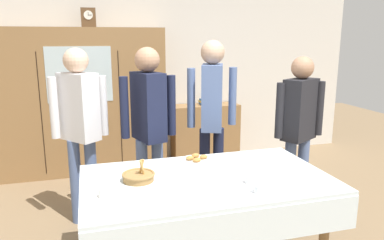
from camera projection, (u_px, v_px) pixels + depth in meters
back_wall at (145, 69)px, 5.30m from camera, size 6.40×0.10×2.70m
dining_table at (208, 191)px, 2.74m from camera, size 1.82×1.06×0.77m
wall_cabinet at (82, 102)px, 4.86m from camera, size 2.18×0.46×1.91m
mantel_clock at (88, 18)px, 4.67m from camera, size 0.18×0.11×0.24m
bookshelf_low at (205, 132)px, 5.49m from camera, size 0.98×0.35×0.83m
book_stack at (205, 102)px, 5.40m from camera, size 0.17×0.22×0.08m
tea_cup_near_left at (259, 190)px, 2.45m from camera, size 0.13×0.13×0.06m
tea_cup_far_left at (105, 194)px, 2.39m from camera, size 0.13×0.13×0.06m
tea_cup_mid_left at (251, 180)px, 2.61m from camera, size 0.13×0.13×0.06m
bread_basket at (139, 176)px, 2.67m from camera, size 0.24×0.24×0.16m
pastry_plate at (197, 159)px, 3.11m from camera, size 0.28×0.28×0.05m
spoon_front_edge at (150, 196)px, 2.42m from camera, size 0.12×0.02×0.01m
spoon_near_left at (246, 157)px, 3.20m from camera, size 0.12×0.02×0.01m
spoon_mid_left at (149, 169)px, 2.92m from camera, size 0.12×0.02×0.01m
person_behind_table_left at (212, 108)px, 3.74m from camera, size 0.52×0.41×1.76m
person_behind_table_right at (299, 121)px, 3.64m from camera, size 0.52×0.35×1.61m
person_beside_shelf at (80, 119)px, 3.47m from camera, size 0.52×0.40×1.70m
person_near_right_end at (149, 119)px, 3.45m from camera, size 0.52×0.40×1.70m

